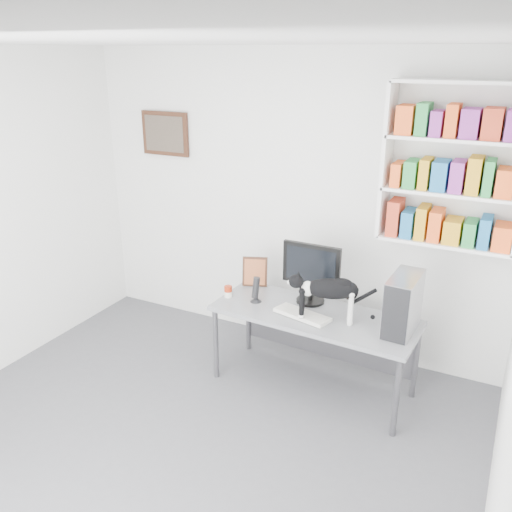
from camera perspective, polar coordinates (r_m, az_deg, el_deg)
name	(u,v)px	position (r m, az deg, el deg)	size (l,w,h in m)	color
room	(154,282)	(3.32, -10.66, -2.75)	(4.01, 4.01, 2.70)	#545459
bookshelf	(453,166)	(4.34, 20.07, 8.89)	(1.03, 0.28, 1.24)	white
wall_art	(165,134)	(5.46, -9.54, 12.59)	(0.52, 0.04, 0.42)	#402414
desk	(313,351)	(4.55, 6.00, -9.89)	(1.64, 0.64, 0.68)	gray
monitor	(311,273)	(4.47, 5.84, -1.78)	(0.49, 0.23, 0.52)	black
keyboard	(302,315)	(4.32, 4.90, -6.16)	(0.45, 0.17, 0.03)	silver
pc_tower	(403,304)	(4.16, 15.23, -4.86)	(0.19, 0.44, 0.44)	#B7B6BB
speaker	(256,289)	(4.51, -0.02, -3.51)	(0.10, 0.10, 0.23)	black
leaning_print	(255,271)	(4.81, -0.12, -1.60)	(0.22, 0.09, 0.27)	#402414
soup_can	(228,292)	(4.62, -2.94, -3.75)	(0.07, 0.07, 0.10)	#A3280D
cat	(328,299)	(4.19, 7.63, -4.56)	(0.60, 0.16, 0.37)	black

